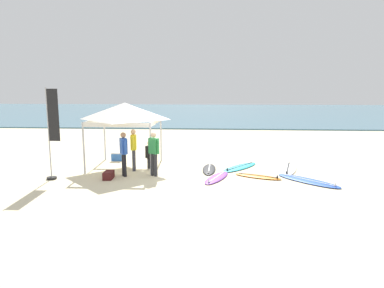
{
  "coord_description": "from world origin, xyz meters",
  "views": [
    {
      "loc": [
        1.57,
        -13.64,
        3.45
      ],
      "look_at": [
        0.64,
        0.97,
        1.0
      ],
      "focal_mm": 32.6,
      "sensor_mm": 36.0,
      "label": 1
    }
  ],
  "objects_px": {
    "surfboard_blue": "(308,181)",
    "surfboard_white": "(288,168)",
    "surfboard_purple": "(217,178)",
    "person_black": "(150,153)",
    "person_blue": "(124,151)",
    "person_yellow": "(134,147)",
    "gear_bag_near_tent": "(109,175)",
    "surfboard_orange": "(258,176)",
    "surfboard_black": "(209,169)",
    "surfboard_cyan": "(240,167)",
    "person_green": "(154,151)",
    "canopy_tent": "(125,111)",
    "cooler_box": "(117,156)",
    "banner_flag": "(52,138)"
  },
  "relations": [
    {
      "from": "person_blue",
      "to": "surfboard_cyan",
      "type": "bearing_deg",
      "value": 20.01
    },
    {
      "from": "surfboard_purple",
      "to": "person_black",
      "type": "distance_m",
      "value": 3.17
    },
    {
      "from": "person_blue",
      "to": "banner_flag",
      "type": "relative_size",
      "value": 0.5
    },
    {
      "from": "surfboard_blue",
      "to": "banner_flag",
      "type": "relative_size",
      "value": 0.67
    },
    {
      "from": "surfboard_blue",
      "to": "person_green",
      "type": "distance_m",
      "value": 5.85
    },
    {
      "from": "surfboard_purple",
      "to": "banner_flag",
      "type": "relative_size",
      "value": 0.61
    },
    {
      "from": "surfboard_orange",
      "to": "surfboard_purple",
      "type": "relative_size",
      "value": 0.9
    },
    {
      "from": "surfboard_orange",
      "to": "surfboard_purple",
      "type": "bearing_deg",
      "value": -169.7
    },
    {
      "from": "gear_bag_near_tent",
      "to": "surfboard_orange",
      "type": "bearing_deg",
      "value": 5.71
    },
    {
      "from": "person_yellow",
      "to": "cooler_box",
      "type": "relative_size",
      "value": 3.42
    },
    {
      "from": "surfboard_orange",
      "to": "gear_bag_near_tent",
      "type": "relative_size",
      "value": 3.08
    },
    {
      "from": "person_blue",
      "to": "person_yellow",
      "type": "xyz_separation_m",
      "value": [
        0.18,
        0.9,
        0.0
      ]
    },
    {
      "from": "person_green",
      "to": "cooler_box",
      "type": "height_order",
      "value": "person_green"
    },
    {
      "from": "person_green",
      "to": "cooler_box",
      "type": "relative_size",
      "value": 3.42
    },
    {
      "from": "person_blue",
      "to": "banner_flag",
      "type": "xyz_separation_m",
      "value": [
        -2.49,
        -0.61,
        0.59
      ]
    },
    {
      "from": "surfboard_orange",
      "to": "cooler_box",
      "type": "height_order",
      "value": "cooler_box"
    },
    {
      "from": "surfboard_black",
      "to": "surfboard_cyan",
      "type": "bearing_deg",
      "value": 19.83
    },
    {
      "from": "surfboard_blue",
      "to": "person_green",
      "type": "relative_size",
      "value": 1.34
    },
    {
      "from": "surfboard_blue",
      "to": "surfboard_white",
      "type": "bearing_deg",
      "value": 100.34
    },
    {
      "from": "person_green",
      "to": "person_yellow",
      "type": "bearing_deg",
      "value": 141.02
    },
    {
      "from": "surfboard_white",
      "to": "canopy_tent",
      "type": "bearing_deg",
      "value": 179.33
    },
    {
      "from": "person_green",
      "to": "gear_bag_near_tent",
      "type": "distance_m",
      "value": 1.92
    },
    {
      "from": "canopy_tent",
      "to": "surfboard_orange",
      "type": "bearing_deg",
      "value": -14.94
    },
    {
      "from": "surfboard_black",
      "to": "person_yellow",
      "type": "bearing_deg",
      "value": -174.59
    },
    {
      "from": "person_blue",
      "to": "surfboard_black",
      "type": "bearing_deg",
      "value": 20.08
    },
    {
      "from": "surfboard_orange",
      "to": "surfboard_white",
      "type": "distance_m",
      "value": 1.97
    },
    {
      "from": "surfboard_orange",
      "to": "surfboard_purple",
      "type": "height_order",
      "value": "same"
    },
    {
      "from": "surfboard_purple",
      "to": "cooler_box",
      "type": "relative_size",
      "value": 4.13
    },
    {
      "from": "surfboard_purple",
      "to": "surfboard_blue",
      "type": "bearing_deg",
      "value": -3.63
    },
    {
      "from": "surfboard_cyan",
      "to": "person_green",
      "type": "distance_m",
      "value": 3.87
    },
    {
      "from": "person_green",
      "to": "surfboard_cyan",
      "type": "bearing_deg",
      "value": 24.31
    },
    {
      "from": "surfboard_cyan",
      "to": "banner_flag",
      "type": "xyz_separation_m",
      "value": [
        -7.06,
        -2.27,
        1.54
      ]
    },
    {
      "from": "surfboard_blue",
      "to": "person_blue",
      "type": "relative_size",
      "value": 1.34
    },
    {
      "from": "surfboard_blue",
      "to": "surfboard_cyan",
      "type": "bearing_deg",
      "value": 139.1
    },
    {
      "from": "canopy_tent",
      "to": "surfboard_blue",
      "type": "distance_m",
      "value": 7.85
    },
    {
      "from": "surfboard_white",
      "to": "person_yellow",
      "type": "distance_m",
      "value": 6.48
    },
    {
      "from": "surfboard_orange",
      "to": "person_black",
      "type": "xyz_separation_m",
      "value": [
        -4.36,
        1.12,
        0.62
      ]
    },
    {
      "from": "person_yellow",
      "to": "gear_bag_near_tent",
      "type": "bearing_deg",
      "value": -116.81
    },
    {
      "from": "surfboard_orange",
      "to": "banner_flag",
      "type": "relative_size",
      "value": 0.54
    },
    {
      "from": "banner_flag",
      "to": "gear_bag_near_tent",
      "type": "xyz_separation_m",
      "value": [
        2.0,
        0.19,
        -1.43
      ]
    },
    {
      "from": "canopy_tent",
      "to": "person_blue",
      "type": "bearing_deg",
      "value": -78.18
    },
    {
      "from": "surfboard_orange",
      "to": "person_yellow",
      "type": "height_order",
      "value": "person_yellow"
    },
    {
      "from": "person_yellow",
      "to": "person_black",
      "type": "distance_m",
      "value": 0.78
    },
    {
      "from": "surfboard_blue",
      "to": "surfboard_purple",
      "type": "height_order",
      "value": "same"
    },
    {
      "from": "cooler_box",
      "to": "surfboard_blue",
      "type": "bearing_deg",
      "value": -21.62
    },
    {
      "from": "surfboard_blue",
      "to": "cooler_box",
      "type": "height_order",
      "value": "cooler_box"
    },
    {
      "from": "surfboard_blue",
      "to": "banner_flag",
      "type": "height_order",
      "value": "banner_flag"
    },
    {
      "from": "surfboard_white",
      "to": "person_yellow",
      "type": "relative_size",
      "value": 1.47
    },
    {
      "from": "person_yellow",
      "to": "surfboard_blue",
      "type": "bearing_deg",
      "value": -10.61
    },
    {
      "from": "person_black",
      "to": "surfboard_purple",
      "type": "bearing_deg",
      "value": -26.86
    }
  ]
}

